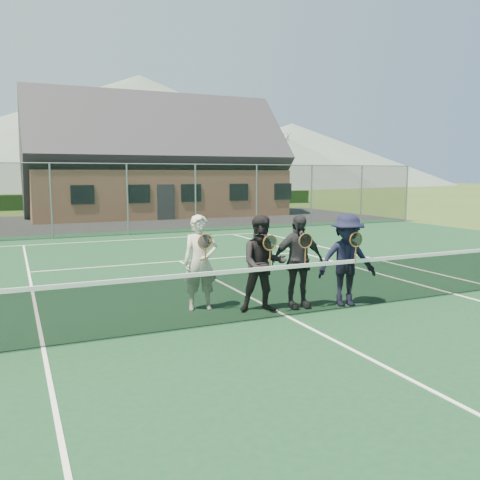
{
  "coord_description": "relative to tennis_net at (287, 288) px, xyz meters",
  "views": [
    {
      "loc": [
        -4.43,
        -7.77,
        2.57
      ],
      "look_at": [
        -0.25,
        1.5,
        1.25
      ],
      "focal_mm": 38.0,
      "sensor_mm": 36.0,
      "label": 1
    }
  ],
  "objects": [
    {
      "name": "ground",
      "position": [
        0.0,
        20.0,
        -0.54
      ],
      "size": [
        220.0,
        220.0,
        0.0
      ],
      "primitive_type": "plane",
      "color": "#324B1A",
      "rests_on": "ground"
    },
    {
      "name": "court_surface",
      "position": [
        0.0,
        0.0,
        -0.53
      ],
      "size": [
        30.0,
        30.0,
        0.02
      ],
      "primitive_type": "cube",
      "color": "#14381E",
      "rests_on": "ground"
    },
    {
      "name": "tarmac_carpark",
      "position": [
        -4.0,
        20.0,
        -0.53
      ],
      "size": [
        40.0,
        12.0,
        0.01
      ],
      "primitive_type": "cube",
      "color": "black",
      "rests_on": "ground"
    },
    {
      "name": "hedge_row",
      "position": [
        0.0,
        32.0,
        0.01
      ],
      "size": [
        40.0,
        1.2,
        1.1
      ],
      "primitive_type": "cube",
      "color": "black",
      "rests_on": "ground"
    },
    {
      "name": "hill_centre",
      "position": [
        20.0,
        95.0,
        10.46
      ],
      "size": [
        120.0,
        120.0,
        22.0
      ],
      "primitive_type": "cone",
      "color": "#57685D",
      "rests_on": "ground"
    },
    {
      "name": "hill_east",
      "position": [
        55.0,
        95.0,
        6.46
      ],
      "size": [
        90.0,
        90.0,
        14.0
      ],
      "primitive_type": "cone",
      "color": "slate",
      "rests_on": "ground"
    },
    {
      "name": "court_markings",
      "position": [
        0.0,
        0.0,
        -0.51
      ],
      "size": [
        11.03,
        23.83,
        0.01
      ],
      "color": "white",
      "rests_on": "court_surface"
    },
    {
      "name": "tennis_net",
      "position": [
        0.0,
        0.0,
        0.0
      ],
      "size": [
        11.68,
        0.08,
        1.1
      ],
      "color": "slate",
      "rests_on": "ground"
    },
    {
      "name": "perimeter_fence",
      "position": [
        0.0,
        13.5,
        0.99
      ],
      "size": [
        30.07,
        0.07,
        3.02
      ],
      "color": "slate",
      "rests_on": "ground"
    },
    {
      "name": "clubhouse",
      "position": [
        4.0,
        24.0,
        3.45
      ],
      "size": [
        15.6,
        8.2,
        7.7
      ],
      "color": "#9E6B4C",
      "rests_on": "ground"
    },
    {
      "name": "tree_c",
      "position": [
        2.0,
        33.0,
        5.25
      ],
      "size": [
        3.2,
        3.2,
        7.77
      ],
      "color": "#341F13",
      "rests_on": "ground"
    },
    {
      "name": "tree_d",
      "position": [
        12.0,
        33.0,
        5.25
      ],
      "size": [
        3.2,
        3.2,
        7.77
      ],
      "color": "#372214",
      "rests_on": "ground"
    },
    {
      "name": "tree_e",
      "position": [
        18.0,
        33.0,
        5.25
      ],
      "size": [
        3.2,
        3.2,
        7.77
      ],
      "color": "#362213",
      "rests_on": "ground"
    },
    {
      "name": "player_a",
      "position": [
        -1.24,
        1.12,
        0.38
      ],
      "size": [
        0.73,
        0.56,
        1.8
      ],
      "color": "beige",
      "rests_on": "court_surface"
    },
    {
      "name": "player_b",
      "position": [
        -0.23,
        0.5,
        0.38
      ],
      "size": [
        1.04,
        0.91,
        1.8
      ],
      "color": "black",
      "rests_on": "court_surface"
    },
    {
      "name": "player_c",
      "position": [
        0.5,
        0.48,
        0.38
      ],
      "size": [
        1.1,
        0.56,
        1.8
      ],
      "color": "#242529",
      "rests_on": "court_surface"
    },
    {
      "name": "player_d",
      "position": [
        1.45,
        0.22,
        0.38
      ],
      "size": [
        1.29,
        0.92,
        1.8
      ],
      "color": "black",
      "rests_on": "court_surface"
    }
  ]
}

